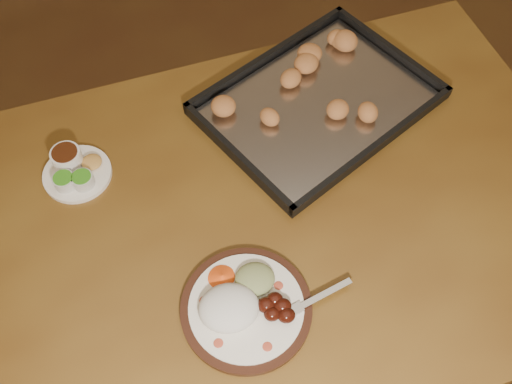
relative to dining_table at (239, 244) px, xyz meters
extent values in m
cube|color=brown|center=(0.00, 0.00, 0.08)|extent=(1.64, 1.16, 0.04)
cylinder|color=#523A18|center=(0.60, 0.50, -0.30)|extent=(0.07, 0.07, 0.71)
cylinder|color=black|center=(-0.01, -0.19, 0.10)|extent=(0.24, 0.24, 0.01)
cylinder|color=white|center=(-0.01, -0.19, 0.11)|extent=(0.21, 0.21, 0.01)
ellipsoid|color=#B7432C|center=(-0.06, -0.25, 0.11)|extent=(0.02, 0.02, 0.00)
ellipsoid|color=#B7432C|center=(0.02, -0.26, 0.11)|extent=(0.02, 0.02, 0.00)
ellipsoid|color=#B7432C|center=(0.06, -0.15, 0.11)|extent=(0.02, 0.02, 0.00)
ellipsoid|color=#B7432C|center=(-0.08, -0.16, 0.11)|extent=(0.02, 0.02, 0.00)
ellipsoid|color=silver|center=(-0.04, -0.19, 0.13)|extent=(0.12, 0.10, 0.05)
ellipsoid|color=#451409|center=(0.04, -0.21, 0.13)|extent=(0.03, 0.03, 0.02)
ellipsoid|color=#451409|center=(0.06, -0.20, 0.13)|extent=(0.03, 0.03, 0.02)
ellipsoid|color=#451409|center=(0.05, -0.18, 0.13)|extent=(0.03, 0.03, 0.02)
ellipsoid|color=#451409|center=(0.06, -0.22, 0.13)|extent=(0.03, 0.03, 0.02)
ellipsoid|color=#451409|center=(0.03, -0.19, 0.13)|extent=(0.03, 0.03, 0.02)
ellipsoid|color=tan|center=(0.02, -0.14, 0.12)|extent=(0.08, 0.07, 0.03)
cone|color=#FA5316|center=(-0.04, -0.13, 0.12)|extent=(0.07, 0.07, 0.02)
cube|color=silver|center=(0.14, -0.18, 0.12)|extent=(0.11, 0.05, 0.00)
cube|color=silver|center=(0.08, -0.21, 0.12)|extent=(0.04, 0.03, 0.00)
cylinder|color=silver|center=(0.06, -0.22, 0.12)|extent=(0.03, 0.01, 0.00)
cylinder|color=silver|center=(0.06, -0.22, 0.12)|extent=(0.03, 0.01, 0.00)
cylinder|color=silver|center=(0.06, -0.21, 0.12)|extent=(0.03, 0.01, 0.00)
cylinder|color=silver|center=(0.06, -0.21, 0.12)|extent=(0.03, 0.01, 0.00)
cylinder|color=white|center=(-0.32, 0.16, 0.10)|extent=(0.14, 0.14, 0.01)
cylinder|color=silver|center=(-0.34, 0.13, 0.12)|extent=(0.04, 0.04, 0.03)
cylinder|color=#3B921D|center=(-0.34, 0.13, 0.13)|extent=(0.04, 0.04, 0.00)
cylinder|color=silver|center=(-0.30, 0.13, 0.12)|extent=(0.04, 0.04, 0.03)
cylinder|color=#3B921D|center=(-0.30, 0.13, 0.13)|extent=(0.04, 0.04, 0.00)
cylinder|color=white|center=(-0.34, 0.19, 0.13)|extent=(0.06, 0.06, 0.04)
cylinder|color=#3B190A|center=(-0.34, 0.19, 0.14)|extent=(0.05, 0.05, 0.00)
ellipsoid|color=gold|center=(-0.29, 0.18, 0.12)|extent=(0.04, 0.04, 0.02)
cube|color=black|center=(0.22, 0.28, 0.10)|extent=(0.61, 0.57, 0.01)
cube|color=black|center=(0.13, 0.43, 0.12)|extent=(0.42, 0.28, 0.02)
cube|color=black|center=(0.32, 0.13, 0.12)|extent=(0.42, 0.28, 0.02)
cube|color=black|center=(0.43, 0.41, 0.12)|extent=(0.21, 0.31, 0.02)
cube|color=black|center=(0.02, 0.15, 0.12)|extent=(0.21, 0.31, 0.02)
cube|color=#B2B1B6|center=(0.22, 0.28, 0.11)|extent=(0.57, 0.53, 0.00)
ellipsoid|color=#B97040|center=(0.27, 0.31, 0.13)|extent=(0.05, 0.05, 0.04)
ellipsoid|color=#B97040|center=(0.29, 0.37, 0.13)|extent=(0.08, 0.07, 0.04)
ellipsoid|color=#B97040|center=(0.19, 0.38, 0.13)|extent=(0.07, 0.07, 0.04)
ellipsoid|color=#B97040|center=(0.15, 0.30, 0.13)|extent=(0.07, 0.07, 0.04)
ellipsoid|color=#B97040|center=(0.12, 0.28, 0.13)|extent=(0.08, 0.07, 0.04)
ellipsoid|color=#B97040|center=(0.17, 0.24, 0.13)|extent=(0.05, 0.05, 0.04)
ellipsoid|color=#B97040|center=(0.16, 0.18, 0.13)|extent=(0.08, 0.07, 0.04)
ellipsoid|color=#B97040|center=(0.26, 0.17, 0.13)|extent=(0.07, 0.07, 0.04)
ellipsoid|color=#B97040|center=(0.29, 0.25, 0.13)|extent=(0.07, 0.07, 0.04)
ellipsoid|color=#B97040|center=(0.32, 0.28, 0.13)|extent=(0.08, 0.07, 0.04)
camera|label=1|loc=(-0.04, -0.55, 1.10)|focal=40.00mm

